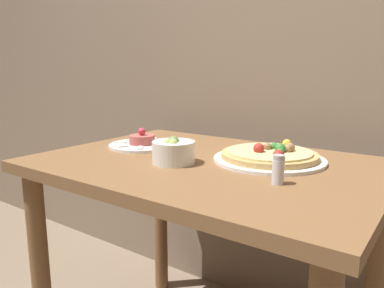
{
  "coord_description": "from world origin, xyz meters",
  "views": [
    {
      "loc": [
        0.6,
        -0.56,
        1.02
      ],
      "look_at": [
        -0.07,
        0.38,
        0.78
      ],
      "focal_mm": 35.0,
      "sensor_mm": 36.0,
      "label": 1
    }
  ],
  "objects": [
    {
      "name": "dining_table",
      "position": [
        0.0,
        0.36,
        0.62
      ],
      "size": [
        1.02,
        0.73,
        0.74
      ],
      "color": "brown",
      "rests_on": "ground_plane"
    },
    {
      "name": "pizza_plate",
      "position": [
        0.16,
        0.47,
        0.76
      ],
      "size": [
        0.33,
        0.33,
        0.06
      ],
      "color": "white",
      "rests_on": "dining_table"
    },
    {
      "name": "salt_shaker",
      "position": [
        0.27,
        0.27,
        0.78
      ],
      "size": [
        0.03,
        0.03,
        0.07
      ],
      "color": "silver",
      "rests_on": "dining_table"
    },
    {
      "name": "tartare_plate",
      "position": [
        -0.3,
        0.4,
        0.75
      ],
      "size": [
        0.24,
        0.24,
        0.07
      ],
      "color": "white",
      "rests_on": "dining_table"
    },
    {
      "name": "small_bowl",
      "position": [
        -0.06,
        0.28,
        0.78
      ],
      "size": [
        0.13,
        0.13,
        0.08
      ],
      "color": "white",
      "rests_on": "dining_table"
    }
  ]
}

